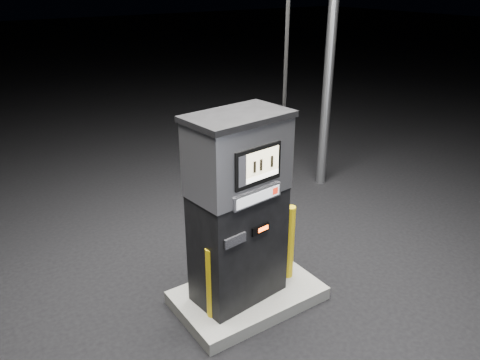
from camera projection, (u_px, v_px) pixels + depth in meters
ground at (248, 301)px, 5.34m from camera, size 80.00×80.00×0.00m
pump_island at (248, 295)px, 5.31m from camera, size 1.60×1.00×0.15m
fuel_dispenser at (239, 208)px, 4.81m from camera, size 1.17×0.72×4.29m
bollard_left at (211, 283)px, 4.73m from camera, size 0.13×0.13×0.81m
bollard_right at (289, 242)px, 5.36m from camera, size 0.16×0.16×0.91m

